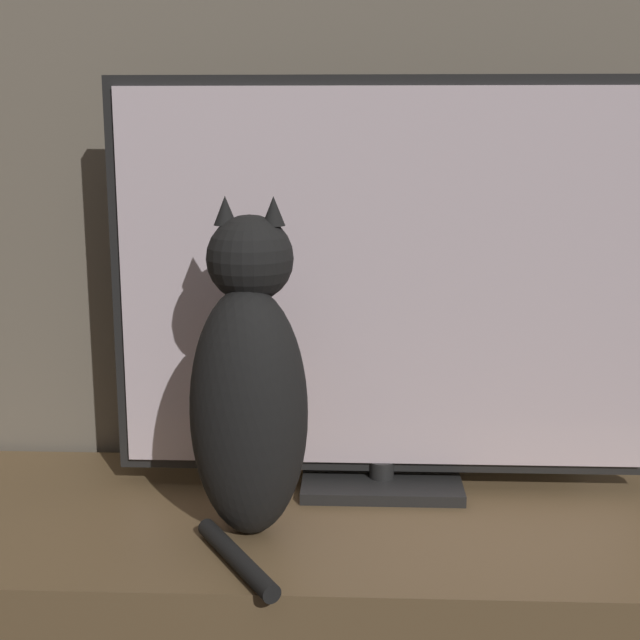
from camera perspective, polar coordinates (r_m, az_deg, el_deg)
The scene contains 3 objects.
tv_stand at distance 1.63m, azimuth -1.96°, elevation -19.00°, with size 1.53×0.54×0.42m.
tv at distance 1.54m, azimuth 4.14°, elevation 1.90°, with size 0.94×0.17×0.72m.
cat at distance 1.39m, azimuth -4.54°, elevation -4.46°, with size 0.19×0.33×0.53m.
Camera 1 is at (0.11, -0.48, 1.05)m, focal length 50.00 mm.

